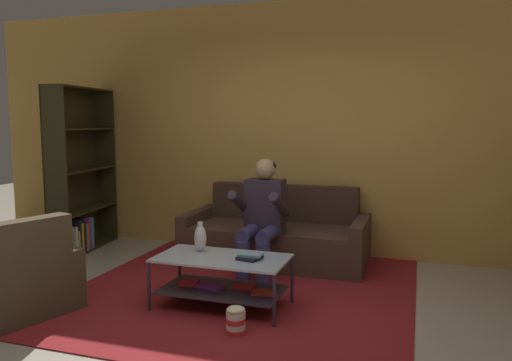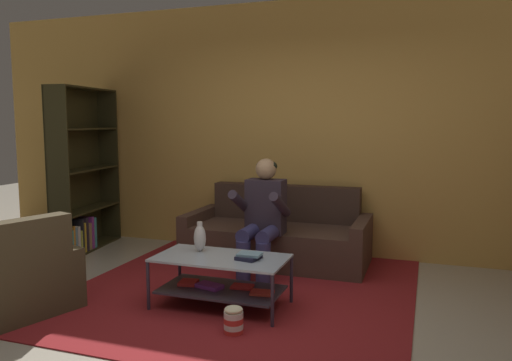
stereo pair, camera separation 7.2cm
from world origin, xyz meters
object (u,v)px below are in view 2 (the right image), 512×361
(vase, at_px, (200,237))
(armchair, at_px, (8,282))
(couch, at_px, (278,237))
(person_seated_center, at_px, (263,213))
(bookshelf, at_px, (80,186))
(book_stack, at_px, (249,256))
(popcorn_tub, at_px, (234,320))
(coffee_table, at_px, (221,274))

(vase, distance_m, armchair, 1.56)
(vase, bearing_deg, couch, 78.04)
(person_seated_center, bearing_deg, vase, -109.14)
(bookshelf, bearing_deg, armchair, -67.37)
(book_stack, distance_m, popcorn_tub, 0.59)
(person_seated_center, distance_m, vase, 0.88)
(book_stack, distance_m, bookshelf, 2.84)
(book_stack, height_order, bookshelf, bookshelf)
(book_stack, bearing_deg, person_seated_center, 101.78)
(book_stack, xyz_separation_m, armchair, (-1.79, -0.71, -0.19))
(vase, relative_size, book_stack, 1.26)
(book_stack, relative_size, bookshelf, 0.11)
(person_seated_center, distance_m, bookshelf, 2.40)
(person_seated_center, xyz_separation_m, armchair, (-1.59, -1.63, -0.37))
(person_seated_center, relative_size, coffee_table, 1.08)
(bookshelf, height_order, armchair, bookshelf)
(vase, height_order, bookshelf, bookshelf)
(armchair, bearing_deg, popcorn_tub, 7.18)
(popcorn_tub, bearing_deg, couch, 97.26)
(couch, distance_m, bookshelf, 2.45)
(coffee_table, distance_m, bookshelf, 2.66)
(couch, relative_size, coffee_table, 1.81)
(coffee_table, bearing_deg, bookshelf, 153.04)
(couch, xyz_separation_m, person_seated_center, (0.00, -0.53, 0.36))
(person_seated_center, distance_m, coffee_table, 1.00)
(coffee_table, xyz_separation_m, popcorn_tub, (0.30, -0.46, -0.17))
(coffee_table, relative_size, armchair, 0.96)
(coffee_table, distance_m, armchair, 1.69)
(bookshelf, bearing_deg, coffee_table, -26.96)
(vase, bearing_deg, coffee_table, -23.46)
(vase, bearing_deg, person_seated_center, 70.86)
(vase, xyz_separation_m, bookshelf, (-2.09, 1.08, 0.22))
(couch, bearing_deg, bookshelf, -173.36)
(vase, relative_size, armchair, 0.23)
(couch, bearing_deg, armchair, -126.48)
(coffee_table, bearing_deg, vase, 156.54)
(vase, relative_size, bookshelf, 0.13)
(coffee_table, bearing_deg, popcorn_tub, -57.50)
(couch, relative_size, person_seated_center, 1.68)
(coffee_table, bearing_deg, person_seated_center, 86.94)
(vase, distance_m, bookshelf, 2.36)
(coffee_table, xyz_separation_m, bookshelf, (-2.33, 1.18, 0.49))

